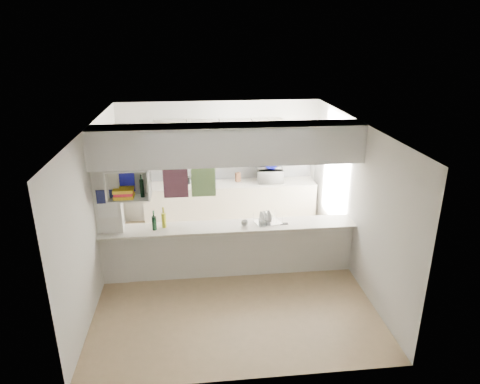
{
  "coord_description": "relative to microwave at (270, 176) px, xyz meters",
  "views": [
    {
      "loc": [
        -0.51,
        -6.39,
        3.93
      ],
      "look_at": [
        0.23,
        0.5,
        1.32
      ],
      "focal_mm": 32.0,
      "sensor_mm": 36.0,
      "label": 1
    }
  ],
  "objects": [
    {
      "name": "dish_rack",
      "position": [
        -0.4,
        -2.02,
        -0.06
      ],
      "size": [
        0.48,
        0.41,
        0.22
      ],
      "rotation": [
        0.0,
        0.0,
        0.26
      ],
      "color": "silver",
      "rests_on": "breakfast_bar"
    },
    {
      "name": "ceiling",
      "position": [
        -1.05,
        -2.07,
        1.54
      ],
      "size": [
        4.8,
        4.8,
        0.0
      ],
      "primitive_type": "plane",
      "color": "white",
      "rests_on": "wall_back"
    },
    {
      "name": "cubby_shelf",
      "position": [
        -2.61,
        -2.13,
        0.65
      ],
      "size": [
        0.65,
        0.35,
        0.5
      ],
      "color": "white",
      "rests_on": "bulkhead"
    },
    {
      "name": "utensil_jar",
      "position": [
        -1.74,
        0.08,
        -0.07
      ],
      "size": [
        0.11,
        0.11,
        0.15
      ],
      "primitive_type": "cylinder",
      "color": "black",
      "rests_on": "bench_top"
    },
    {
      "name": "cup",
      "position": [
        -0.8,
        -2.13,
        -0.08
      ],
      "size": [
        0.15,
        0.15,
        0.09
      ],
      "primitive_type": "imported",
      "rotation": [
        0.0,
        0.0,
        0.35
      ],
      "color": "white",
      "rests_on": "dish_rack"
    },
    {
      "name": "plastic_tubs",
      "position": [
        -0.46,
        -2.04,
        -0.11
      ],
      "size": [
        0.49,
        0.17,
        0.07
      ],
      "color": "silver",
      "rests_on": "breakfast_bar"
    },
    {
      "name": "knife_block",
      "position": [
        -0.68,
        0.11,
        -0.05
      ],
      "size": [
        0.12,
        0.11,
        0.2
      ],
      "primitive_type": "cube",
      "rotation": [
        0.0,
        0.0,
        0.35
      ],
      "color": "brown",
      "rests_on": "bench_top"
    },
    {
      "name": "bowl",
      "position": [
        0.02,
        0.04,
        0.18
      ],
      "size": [
        0.26,
        0.26,
        0.06
      ],
      "primitive_type": "imported",
      "color": "#0C0D88",
      "rests_on": "microwave"
    },
    {
      "name": "servery_partition",
      "position": [
        -1.22,
        -2.07,
        0.6
      ],
      "size": [
        4.2,
        0.5,
        2.6
      ],
      "color": "silver",
      "rests_on": "floor"
    },
    {
      "name": "floor",
      "position": [
        -1.05,
        -2.07,
        -1.06
      ],
      "size": [
        4.8,
        4.8,
        0.0
      ],
      "primitive_type": "plane",
      "color": "#9F835C",
      "rests_on": "ground"
    },
    {
      "name": "microwave",
      "position": [
        0.0,
        0.0,
        0.0
      ],
      "size": [
        0.53,
        0.37,
        0.29
      ],
      "primitive_type": "imported",
      "rotation": [
        0.0,
        0.0,
        3.1
      ],
      "color": "white",
      "rests_on": "bench_top"
    },
    {
      "name": "wall_back",
      "position": [
        -1.05,
        0.33,
        0.24
      ],
      "size": [
        4.2,
        0.0,
        4.2
      ],
      "primitive_type": "plane",
      "rotation": [
        1.57,
        0.0,
        0.0
      ],
      "color": "silver",
      "rests_on": "floor"
    },
    {
      "name": "wine_bottles",
      "position": [
        -2.18,
        -2.05,
        -0.01
      ],
      "size": [
        0.22,
        0.15,
        0.35
      ],
      "color": "black",
      "rests_on": "breakfast_bar"
    },
    {
      "name": "wall_left",
      "position": [
        -3.15,
        -2.07,
        0.24
      ],
      "size": [
        0.0,
        4.8,
        4.8
      ],
      "primitive_type": "plane",
      "rotation": [
        1.57,
        0.0,
        1.57
      ],
      "color": "silver",
      "rests_on": "floor"
    },
    {
      "name": "wall_right",
      "position": [
        1.05,
        -2.07,
        0.24
      ],
      "size": [
        0.0,
        4.8,
        4.8
      ],
      "primitive_type": "plane",
      "rotation": [
        1.57,
        0.0,
        -1.57
      ],
      "color": "silver",
      "rests_on": "floor"
    },
    {
      "name": "kitchen_run",
      "position": [
        -0.89,
        0.07,
        -0.24
      ],
      "size": [
        3.6,
        0.63,
        2.24
      ],
      "color": "beige",
      "rests_on": "floor"
    }
  ]
}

